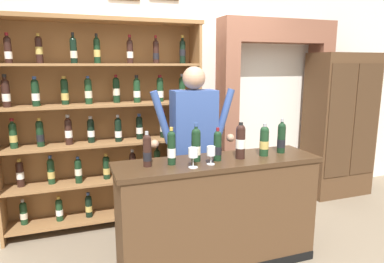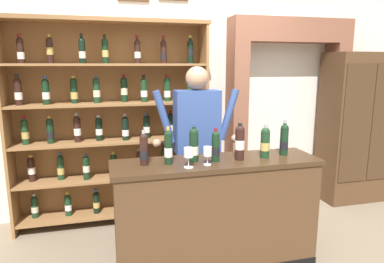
{
  "view_description": "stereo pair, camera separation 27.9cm",
  "coord_description": "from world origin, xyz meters",
  "px_view_note": "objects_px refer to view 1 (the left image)",
  "views": [
    {
      "loc": [
        -1.19,
        -2.57,
        1.76
      ],
      "look_at": [
        -0.18,
        0.22,
        1.18
      ],
      "focal_mm": 32.22,
      "sensor_mm": 36.0,
      "label": 1
    },
    {
      "loc": [
        -0.92,
        -2.66,
        1.76
      ],
      "look_at": [
        -0.18,
        0.22,
        1.18
      ],
      "focal_mm": 32.22,
      "sensor_mm": 36.0,
      "label": 2
    }
  ],
  "objects_px": {
    "wine_shelf": "(103,121)",
    "wine_glass_right": "(193,154)",
    "shopkeeper": "(194,135)",
    "tasting_bottle_grappa": "(241,141)",
    "tasting_counter": "(218,213)",
    "wine_glass_spare": "(211,152)",
    "tasting_bottle_prosecco": "(196,144)",
    "tasting_bottle_riserva": "(218,146)",
    "tasting_bottle_rosso": "(147,150)",
    "tasting_bottle_bianco": "(172,148)",
    "side_cabinet": "(339,125)",
    "tasting_bottle_super_tuscan": "(281,138)",
    "tasting_bottle_brunello": "(264,141)"
  },
  "relations": [
    {
      "from": "wine_shelf",
      "to": "wine_glass_right",
      "type": "distance_m",
      "value": 1.4
    },
    {
      "from": "shopkeeper",
      "to": "tasting_bottle_grappa",
      "type": "relative_size",
      "value": 5.54
    },
    {
      "from": "tasting_counter",
      "to": "tasting_bottle_grappa",
      "type": "height_order",
      "value": "tasting_bottle_grappa"
    },
    {
      "from": "wine_shelf",
      "to": "wine_glass_spare",
      "type": "distance_m",
      "value": 1.45
    },
    {
      "from": "shopkeeper",
      "to": "wine_shelf",
      "type": "bearing_deg",
      "value": 140.38
    },
    {
      "from": "shopkeeper",
      "to": "wine_glass_right",
      "type": "xyz_separation_m",
      "value": [
        -0.24,
        -0.64,
        -0.01
      ]
    },
    {
      "from": "tasting_bottle_prosecco",
      "to": "tasting_bottle_riserva",
      "type": "distance_m",
      "value": 0.18
    },
    {
      "from": "shopkeeper",
      "to": "tasting_bottle_grappa",
      "type": "height_order",
      "value": "shopkeeper"
    },
    {
      "from": "shopkeeper",
      "to": "tasting_bottle_rosso",
      "type": "height_order",
      "value": "shopkeeper"
    },
    {
      "from": "tasting_bottle_prosecco",
      "to": "tasting_bottle_bianco",
      "type": "bearing_deg",
      "value": -171.59
    },
    {
      "from": "tasting_counter",
      "to": "tasting_bottle_rosso",
      "type": "xyz_separation_m",
      "value": [
        -0.61,
        0.02,
        0.61
      ]
    },
    {
      "from": "side_cabinet",
      "to": "tasting_bottle_riserva",
      "type": "xyz_separation_m",
      "value": [
        -2.27,
        -1.06,
        0.14
      ]
    },
    {
      "from": "shopkeeper",
      "to": "tasting_bottle_riserva",
      "type": "height_order",
      "value": "shopkeeper"
    },
    {
      "from": "tasting_bottle_rosso",
      "to": "wine_glass_spare",
      "type": "xyz_separation_m",
      "value": [
        0.49,
        -0.12,
        -0.03
      ]
    },
    {
      "from": "wine_shelf",
      "to": "tasting_bottle_grappa",
      "type": "distance_m",
      "value": 1.56
    },
    {
      "from": "tasting_bottle_grappa",
      "to": "tasting_bottle_super_tuscan",
      "type": "height_order",
      "value": "same"
    },
    {
      "from": "shopkeeper",
      "to": "tasting_bottle_super_tuscan",
      "type": "height_order",
      "value": "shopkeeper"
    },
    {
      "from": "tasting_bottle_super_tuscan",
      "to": "tasting_bottle_bianco",
      "type": "bearing_deg",
      "value": -178.33
    },
    {
      "from": "wine_shelf",
      "to": "tasting_bottle_rosso",
      "type": "height_order",
      "value": "wine_shelf"
    },
    {
      "from": "tasting_bottle_brunello",
      "to": "wine_glass_spare",
      "type": "xyz_separation_m",
      "value": [
        -0.55,
        -0.09,
        -0.03
      ]
    },
    {
      "from": "wine_glass_spare",
      "to": "tasting_bottle_bianco",
      "type": "bearing_deg",
      "value": 161.25
    },
    {
      "from": "side_cabinet",
      "to": "wine_glass_spare",
      "type": "height_order",
      "value": "side_cabinet"
    },
    {
      "from": "tasting_bottle_rosso",
      "to": "shopkeeper",
      "type": "bearing_deg",
      "value": 40.14
    },
    {
      "from": "tasting_bottle_rosso",
      "to": "wine_glass_right",
      "type": "relative_size",
      "value": 1.77
    },
    {
      "from": "shopkeeper",
      "to": "tasting_bottle_bianco",
      "type": "height_order",
      "value": "shopkeeper"
    },
    {
      "from": "shopkeeper",
      "to": "tasting_bottle_riserva",
      "type": "relative_size",
      "value": 6.21
    },
    {
      "from": "shopkeeper",
      "to": "wine_glass_right",
      "type": "bearing_deg",
      "value": -110.67
    },
    {
      "from": "tasting_counter",
      "to": "tasting_bottle_prosecco",
      "type": "relative_size",
      "value": 5.49
    },
    {
      "from": "tasting_bottle_riserva",
      "to": "wine_shelf",
      "type": "bearing_deg",
      "value": 124.79
    },
    {
      "from": "tasting_bottle_rosso",
      "to": "tasting_bottle_bianco",
      "type": "bearing_deg",
      "value": -6.25
    },
    {
      "from": "wine_shelf",
      "to": "tasting_bottle_riserva",
      "type": "xyz_separation_m",
      "value": [
        0.81,
        -1.17,
        -0.08
      ]
    },
    {
      "from": "tasting_bottle_brunello",
      "to": "tasting_counter",
      "type": "bearing_deg",
      "value": 178.46
    },
    {
      "from": "tasting_counter",
      "to": "tasting_bottle_rosso",
      "type": "distance_m",
      "value": 0.86
    },
    {
      "from": "tasting_bottle_rosso",
      "to": "tasting_bottle_prosecco",
      "type": "xyz_separation_m",
      "value": [
        0.41,
        0.01,
        0.01
      ]
    },
    {
      "from": "tasting_bottle_bianco",
      "to": "tasting_bottle_prosecco",
      "type": "bearing_deg",
      "value": 8.41
    },
    {
      "from": "tasting_bottle_super_tuscan",
      "to": "wine_glass_right",
      "type": "height_order",
      "value": "tasting_bottle_super_tuscan"
    },
    {
      "from": "tasting_bottle_riserva",
      "to": "side_cabinet",
      "type": "bearing_deg",
      "value": 25.12
    },
    {
      "from": "tasting_bottle_bianco",
      "to": "shopkeeper",
      "type": "bearing_deg",
      "value": 53.26
    },
    {
      "from": "wine_shelf",
      "to": "shopkeeper",
      "type": "xyz_separation_m",
      "value": [
        0.79,
        -0.65,
        -0.08
      ]
    },
    {
      "from": "wine_glass_spare",
      "to": "tasting_bottle_rosso",
      "type": "bearing_deg",
      "value": 166.03
    },
    {
      "from": "shopkeeper",
      "to": "tasting_counter",
      "type": "bearing_deg",
      "value": -85.55
    },
    {
      "from": "tasting_counter",
      "to": "shopkeeper",
      "type": "bearing_deg",
      "value": 94.45
    },
    {
      "from": "tasting_bottle_super_tuscan",
      "to": "side_cabinet",
      "type": "bearing_deg",
      "value": 32.26
    },
    {
      "from": "tasting_bottle_rosso",
      "to": "tasting_bottle_prosecco",
      "type": "relative_size",
      "value": 0.88
    },
    {
      "from": "tasting_bottle_bianco",
      "to": "tasting_bottle_brunello",
      "type": "relative_size",
      "value": 1.06
    },
    {
      "from": "wine_shelf",
      "to": "side_cabinet",
      "type": "bearing_deg",
      "value": -1.93
    },
    {
      "from": "side_cabinet",
      "to": "tasting_bottle_rosso",
      "type": "xyz_separation_m",
      "value": [
        -2.86,
        -1.03,
        0.14
      ]
    },
    {
      "from": "tasting_bottle_rosso",
      "to": "tasting_bottle_prosecco",
      "type": "height_order",
      "value": "tasting_bottle_prosecco"
    },
    {
      "from": "tasting_bottle_bianco",
      "to": "side_cabinet",
      "type": "bearing_deg",
      "value": 21.52
    },
    {
      "from": "tasting_bottle_bianco",
      "to": "tasting_bottle_grappa",
      "type": "bearing_deg",
      "value": -1.89
    }
  ]
}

